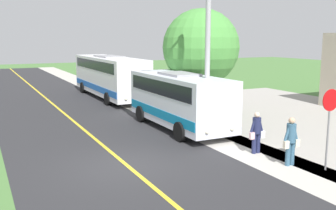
# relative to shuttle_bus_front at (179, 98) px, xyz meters

# --- Properties ---
(ground_plane) EXTENTS (120.00, 120.00, 0.00)m
(ground_plane) POSITION_rel_shuttle_bus_front_xyz_m (4.47, 4.25, -1.57)
(ground_plane) COLOR #477238
(road_surface) EXTENTS (8.00, 100.00, 0.01)m
(road_surface) POSITION_rel_shuttle_bus_front_xyz_m (4.47, 4.25, -1.57)
(road_surface) COLOR #28282B
(road_surface) RESTS_ON ground
(sidewalk) EXTENTS (2.40, 100.00, 0.01)m
(sidewalk) POSITION_rel_shuttle_bus_front_xyz_m (-0.73, 4.25, -1.57)
(sidewalk) COLOR #B2ADA3
(sidewalk) RESTS_ON ground
(road_centre_line) EXTENTS (0.16, 100.00, 0.00)m
(road_centre_line) POSITION_rel_shuttle_bus_front_xyz_m (4.47, 4.25, -1.57)
(road_centre_line) COLOR gold
(road_centre_line) RESTS_ON ground
(shuttle_bus_front) EXTENTS (2.59, 7.49, 2.86)m
(shuttle_bus_front) POSITION_rel_shuttle_bus_front_xyz_m (0.00, 0.00, 0.00)
(shuttle_bus_front) COLOR silver
(shuttle_bus_front) RESTS_ON ground
(transit_bus_rear) EXTENTS (2.77, 11.07, 3.24)m
(transit_bus_rear) POSITION_rel_shuttle_bus_front_xyz_m (-0.09, -11.63, 0.20)
(transit_bus_rear) COLOR white
(transit_bus_rear) RESTS_ON ground
(pedestrian_with_bags) EXTENTS (0.72, 0.34, 1.79)m
(pedestrian_with_bags) POSITION_rel_shuttle_bus_front_xyz_m (-0.87, 6.97, -0.61)
(pedestrian_with_bags) COLOR #335972
(pedestrian_with_bags) RESTS_ON ground
(pedestrian_waiting) EXTENTS (0.72, 0.34, 1.69)m
(pedestrian_waiting) POSITION_rel_shuttle_bus_front_xyz_m (-0.73, 5.22, -0.67)
(pedestrian_waiting) COLOR #1E2347
(pedestrian_waiting) RESTS_ON ground
(stop_sign) EXTENTS (0.76, 0.07, 2.88)m
(stop_sign) POSITION_rel_shuttle_bus_front_xyz_m (-1.63, 7.93, 0.39)
(stop_sign) COLOR slate
(stop_sign) RESTS_ON ground
(street_light_pole) EXTENTS (1.97, 0.24, 8.32)m
(street_light_pole) POSITION_rel_shuttle_bus_front_xyz_m (-0.41, 1.79, 3.00)
(street_light_pole) COLOR #9E9EA3
(street_light_pole) RESTS_ON ground
(tree_curbside) EXTENTS (4.57, 4.57, 6.31)m
(tree_curbside) POSITION_rel_shuttle_bus_front_xyz_m (-2.93, -2.75, 2.44)
(tree_curbside) COLOR #4C3826
(tree_curbside) RESTS_ON ground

